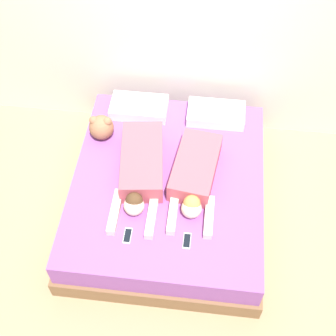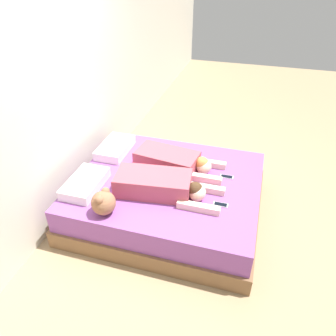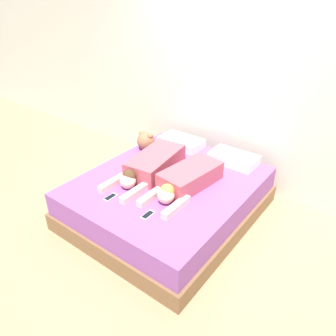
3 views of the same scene
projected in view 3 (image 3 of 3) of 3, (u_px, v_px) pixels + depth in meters
ground_plane at (168, 213)px, 3.76m from camera, size 12.00×12.00×0.00m
wall_back at (226, 79)px, 3.90m from camera, size 12.00×0.06×2.60m
bed at (168, 198)px, 3.65m from camera, size 1.73×2.00×0.45m
pillow_head_left at (181, 142)px, 4.24m from camera, size 0.55×0.32×0.11m
pillow_head_right at (233, 158)px, 3.85m from camera, size 0.55×0.32×0.11m
person_left at (151, 165)px, 3.61m from camera, size 0.45×1.10×0.21m
person_right at (186, 180)px, 3.36m from camera, size 0.44×1.01×0.20m
cell_phone_left at (110, 197)px, 3.24m from camera, size 0.06×0.14×0.01m
cell_phone_right at (148, 215)px, 3.00m from camera, size 0.06×0.14×0.01m
plush_toy at (146, 140)px, 4.11m from camera, size 0.23×0.23×0.24m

